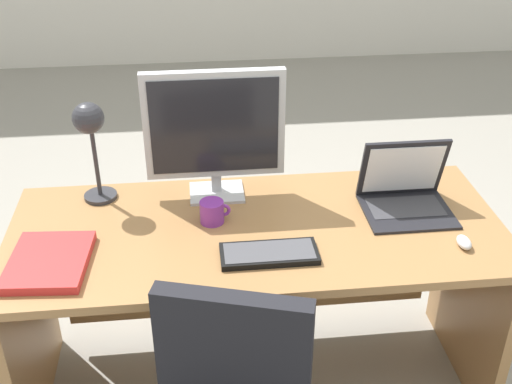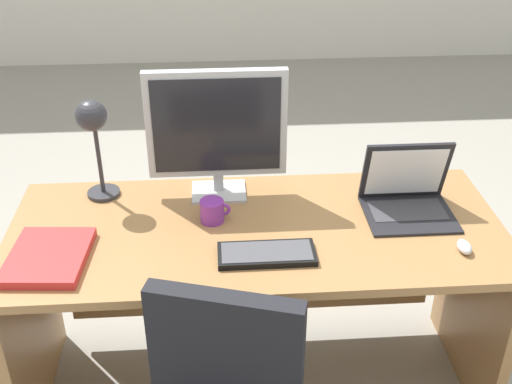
{
  "view_description": "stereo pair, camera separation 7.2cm",
  "coord_description": "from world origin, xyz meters",
  "views": [
    {
      "loc": [
        -0.2,
        -1.82,
        1.95
      ],
      "look_at": [
        0.0,
        0.04,
        0.86
      ],
      "focal_mm": 44.74,
      "sensor_mm": 36.0,
      "label": 1
    },
    {
      "loc": [
        -0.13,
        -1.82,
        1.95
      ],
      "look_at": [
        0.0,
        0.04,
        0.86
      ],
      "focal_mm": 44.74,
      "sensor_mm": 36.0,
      "label": 2
    }
  ],
  "objects": [
    {
      "name": "ground",
      "position": [
        0.0,
        1.5,
        0.0
      ],
      "size": [
        12.0,
        12.0,
        0.0
      ],
      "primitive_type": "plane",
      "color": "gray"
    },
    {
      "name": "desk",
      "position": [
        0.0,
        0.05,
        0.51
      ],
      "size": [
        1.71,
        0.72,
        0.74
      ],
      "color": "#9E7042",
      "rests_on": "ground"
    },
    {
      "name": "monitor",
      "position": [
        -0.13,
        0.24,
        1.01
      ],
      "size": [
        0.5,
        0.16,
        0.48
      ],
      "color": "#B7BABF",
      "rests_on": "desk"
    },
    {
      "name": "laptop",
      "position": [
        0.54,
        0.09,
        0.81
      ],
      "size": [
        0.31,
        0.26,
        0.25
      ],
      "color": "black",
      "rests_on": "desk"
    },
    {
      "name": "keyboard",
      "position": [
        0.02,
        -0.17,
        0.75
      ],
      "size": [
        0.31,
        0.13,
        0.02
      ],
      "color": "black",
      "rests_on": "desk"
    },
    {
      "name": "mouse",
      "position": [
        0.66,
        -0.19,
        0.76
      ],
      "size": [
        0.04,
        0.08,
        0.03
      ],
      "color": "silver",
      "rests_on": "desk"
    },
    {
      "name": "desk_lamp",
      "position": [
        -0.55,
        0.24,
        1.02
      ],
      "size": [
        0.12,
        0.14,
        0.39
      ],
      "color": "#2D2D33",
      "rests_on": "desk"
    },
    {
      "name": "book",
      "position": [
        -0.67,
        -0.14,
        0.75
      ],
      "size": [
        0.26,
        0.32,
        0.03
      ],
      "color": "red",
      "rests_on": "desk"
    },
    {
      "name": "coffee_mug",
      "position": [
        -0.15,
        0.05,
        0.78
      ],
      "size": [
        0.11,
        0.08,
        0.08
      ],
      "color": "purple",
      "rests_on": "desk"
    }
  ]
}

